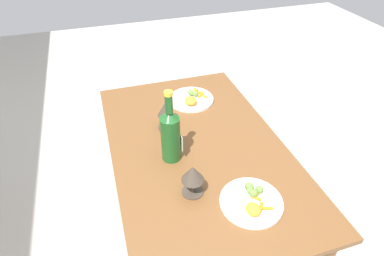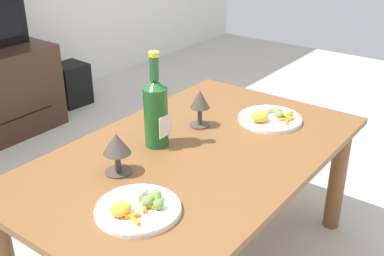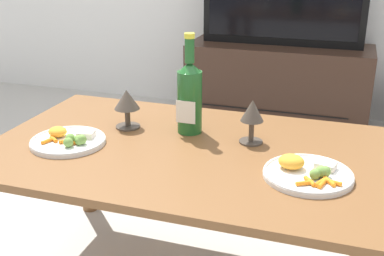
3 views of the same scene
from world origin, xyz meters
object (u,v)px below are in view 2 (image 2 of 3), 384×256
(dining_table, at_px, (194,172))
(dinner_plate_right, at_px, (270,118))
(floor_speaker, at_px, (71,84))
(dinner_plate_left, at_px, (138,208))
(wine_bottle, at_px, (156,110))
(goblet_right, at_px, (200,102))
(goblet_left, at_px, (117,146))

(dining_table, relative_size, dinner_plate_right, 5.13)
(floor_speaker, distance_m, dinner_plate_left, 2.19)
(dining_table, height_order, wine_bottle, wine_bottle)
(floor_speaker, relative_size, goblet_right, 1.98)
(goblet_right, relative_size, dinner_plate_left, 0.60)
(wine_bottle, relative_size, goblet_right, 2.33)
(goblet_left, bearing_deg, goblet_right, 0.00)
(goblet_left, distance_m, goblet_right, 0.44)
(floor_speaker, distance_m, wine_bottle, 1.86)
(goblet_left, relative_size, dinner_plate_left, 0.57)
(floor_speaker, bearing_deg, goblet_left, -120.32)
(floor_speaker, xyz_separation_m, goblet_right, (-0.66, -1.59, 0.46))
(goblet_left, bearing_deg, wine_bottle, 7.27)
(goblet_left, xyz_separation_m, dinner_plate_left, (-0.12, -0.20, -0.08))
(dinner_plate_left, bearing_deg, floor_speaker, 55.70)
(dining_table, bearing_deg, floor_speaker, 63.71)
(dinner_plate_left, bearing_deg, goblet_left, 58.50)
(dining_table, bearing_deg, dinner_plate_right, -13.12)
(goblet_left, distance_m, dinner_plate_left, 0.24)
(dining_table, distance_m, dinner_plate_left, 0.40)
(goblet_right, height_order, dinner_plate_left, goblet_right)
(wine_bottle, xyz_separation_m, dinner_plate_left, (-0.34, -0.22, -0.12))
(goblet_left, xyz_separation_m, goblet_right, (0.44, 0.00, 0.01))
(floor_speaker, xyz_separation_m, goblet_left, (-1.10, -1.59, 0.46))
(wine_bottle, bearing_deg, goblet_left, -172.73)
(dinner_plate_right, bearing_deg, goblet_left, 163.12)
(floor_speaker, bearing_deg, wine_bottle, -115.03)
(dining_table, bearing_deg, goblet_right, 30.47)
(dinner_plate_left, xyz_separation_m, dinner_plate_right, (0.76, 0.00, 0.00))
(wine_bottle, height_order, goblet_right, wine_bottle)
(dinner_plate_right, bearing_deg, dining_table, 166.88)
(dining_table, relative_size, floor_speaker, 4.44)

